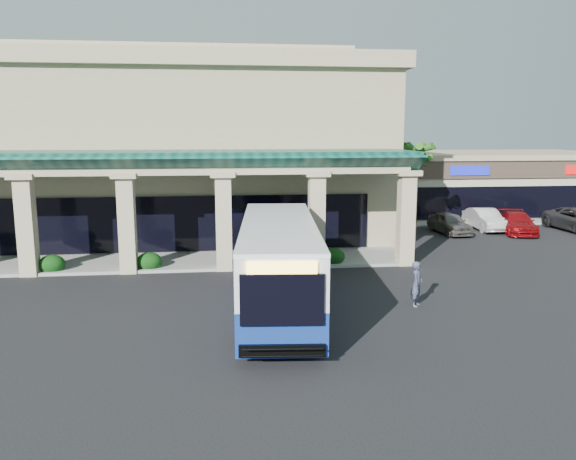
{
  "coord_description": "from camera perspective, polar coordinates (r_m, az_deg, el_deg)",
  "views": [
    {
      "loc": [
        -3.07,
        -21.43,
        6.62
      ],
      "look_at": [
        -0.1,
        3.5,
        2.2
      ],
      "focal_mm": 35.0,
      "sensor_mm": 36.0,
      "label": 1
    }
  ],
  "objects": [
    {
      "name": "main_building",
      "position": [
        37.76,
        -14.44,
        8.24
      ],
      "size": [
        30.8,
        14.8,
        11.35
      ],
      "primitive_type": null,
      "color": "tan",
      "rests_on": "ground"
    },
    {
      "name": "palm_1",
      "position": [
        37.78,
        12.72,
        4.09
      ],
      "size": [
        2.4,
        2.4,
        5.8
      ],
      "primitive_type": null,
      "color": "#225717",
      "rests_on": "ground"
    },
    {
      "name": "strip_mall",
      "position": [
        50.25,
        18.09,
        4.73
      ],
      "size": [
        22.5,
        12.5,
        4.9
      ],
      "primitive_type": null,
      "color": "beige",
      "rests_on": "ground"
    },
    {
      "name": "car_silver",
      "position": [
        38.25,
        16.1,
        0.69
      ],
      "size": [
        1.93,
        4.22,
        1.4
      ],
      "primitive_type": "imported",
      "rotation": [
        0.0,
        0.0,
        0.07
      ],
      "color": "#605B55",
      "rests_on": "ground"
    },
    {
      "name": "ground",
      "position": [
        22.64,
        1.32,
        -7.02
      ],
      "size": [
        110.0,
        110.0,
        0.0
      ],
      "primitive_type": "plane",
      "color": "black"
    },
    {
      "name": "broadleaf_tree",
      "position": [
        42.0,
        7.84,
        4.13
      ],
      "size": [
        2.6,
        2.6,
        4.81
      ],
      "primitive_type": null,
      "color": "black",
      "rests_on": "ground"
    },
    {
      "name": "palm_0",
      "position": [
        34.59,
        12.82,
        4.23
      ],
      "size": [
        2.4,
        2.4,
        6.6
      ],
      "primitive_type": null,
      "color": "#225717",
      "rests_on": "ground"
    },
    {
      "name": "car_white",
      "position": [
        40.42,
        19.36,
        1.03
      ],
      "size": [
        1.69,
        4.47,
        1.46
      ],
      "primitive_type": "imported",
      "rotation": [
        0.0,
        0.0,
        -0.03
      ],
      "color": "silver",
      "rests_on": "ground"
    },
    {
      "name": "car_red",
      "position": [
        39.93,
        22.25,
        0.69
      ],
      "size": [
        3.16,
        5.07,
        1.37
      ],
      "primitive_type": "imported",
      "rotation": [
        0.0,
        0.0,
        -0.28
      ],
      "color": "maroon",
      "rests_on": "ground"
    },
    {
      "name": "pedestrian",
      "position": [
        22.08,
        12.95,
        -5.35
      ],
      "size": [
        0.68,
        0.76,
        1.75
      ],
      "primitive_type": "imported",
      "rotation": [
        0.0,
        0.0,
        1.06
      ],
      "color": "#3E435B",
      "rests_on": "ground"
    },
    {
      "name": "arcade",
      "position": [
        28.9,
        -16.56,
        2.08
      ],
      "size": [
        30.0,
        6.2,
        5.7
      ],
      "primitive_type": null,
      "color": "#0A3E33",
      "rests_on": "ground"
    },
    {
      "name": "transit_bus",
      "position": [
        21.13,
        -0.96,
        -3.62
      ],
      "size": [
        3.74,
        11.99,
        3.3
      ],
      "primitive_type": null,
      "rotation": [
        0.0,
        0.0,
        -0.09
      ],
      "color": "navy",
      "rests_on": "ground"
    }
  ]
}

